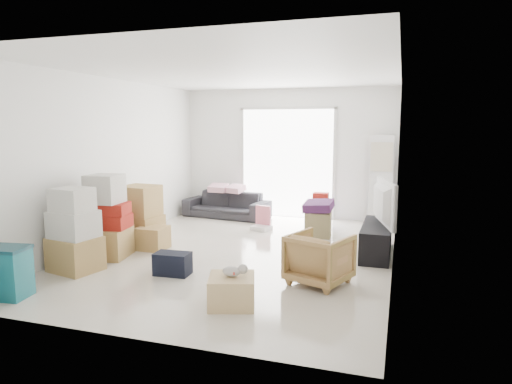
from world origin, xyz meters
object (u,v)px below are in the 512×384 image
Objects in this scene: ac_tower at (381,181)px; kids_table at (321,203)px; ottoman at (318,224)px; wood_crate at (232,291)px; tv_console at (376,239)px; television at (377,219)px; sofa at (227,201)px; storage_bins at (5,272)px; armchair at (320,256)px.

kids_table is (-1.08, -0.51, -0.40)m from ac_tower.
wood_crate is (-0.34, -3.38, -0.06)m from ottoman.
television is (0.00, 0.00, 0.31)m from tv_console.
sofa is at bearing 148.43° from tv_console.
storage_bins is at bearing -141.67° from tv_console.
wood_crate is at bearing -95.81° from ottoman.
storage_bins is 1.21× the size of wood_crate.
ac_tower is at bearing 73.99° from wood_crate.
ottoman is (-1.04, 0.86, -0.01)m from tv_console.
ottoman is at bearing 54.01° from storage_bins.
television is 2.64× the size of ottoman.
sofa is 2.10m from kids_table.
ac_tower reaches higher than sofa.
armchair is 3.20m from kids_table.
kids_table is (2.77, 4.69, 0.18)m from storage_bins.
armchair is at bearing -111.17° from tv_console.
ottoman is 3.40m from wood_crate.
television is at bearing -39.64° from ottoman.
storage_bins is (-0.70, -5.05, -0.06)m from sofa.
tv_console is 3.75m from sofa.
storage_bins is (-3.90, -3.08, -0.24)m from television.
tv_console is at bearing -88.64° from ac_tower.
television is 2.90m from wood_crate.
television is (0.05, -2.11, -0.34)m from ac_tower.
kids_table is (2.07, -0.36, 0.12)m from sofa.
armchair is (-0.60, -1.54, 0.12)m from tv_console.
ac_tower is 3.58× the size of wood_crate.
tv_console is at bearing 61.32° from wood_crate.
kids_table is (-1.13, 1.61, -0.06)m from television.
wood_crate is (2.52, 0.56, -0.13)m from storage_bins.
tv_console is 3.19× the size of ottoman.
sofa is (-3.20, 1.96, -0.19)m from television.
kids_table is 1.36× the size of wood_crate.
storage_bins is 5.45m from kids_table.
ac_tower is 2.52× the size of armchair.
ac_tower is at bearing 53.47° from storage_bins.
kids_table reaches higher than tv_console.
sofa reaches higher than armchair.
kids_table is (-1.13, 1.61, 0.25)m from tv_console.
ottoman is 0.66× the size of kids_table.
sofa is at bearing 112.01° from wood_crate.
ac_tower reaches higher than storage_bins.
sofa is at bearing -33.07° from armchair.
television is 1.38m from ottoman.
sofa is 5.10m from storage_bins.
kids_table reaches higher than television.
sofa reaches higher than ottoman.
sofa is 4.84m from wood_crate.
sofa reaches higher than wood_crate.
sofa reaches higher than kids_table.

